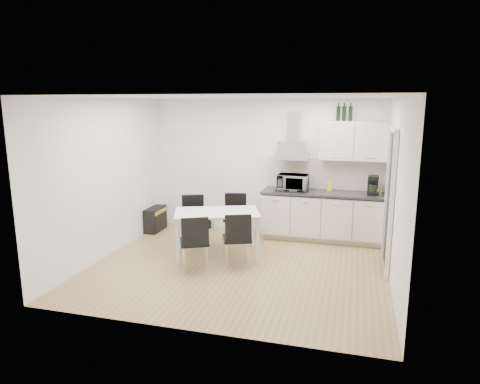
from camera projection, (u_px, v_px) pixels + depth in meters
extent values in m
plane|color=#A58252|center=(238.00, 266.00, 6.70)|extent=(4.50, 4.50, 0.00)
cube|color=white|center=(265.00, 167.00, 8.32)|extent=(4.50, 0.10, 2.60)
cube|color=white|center=(188.00, 219.00, 4.55)|extent=(4.50, 0.10, 2.60)
cube|color=white|center=(106.00, 178.00, 7.01)|extent=(0.10, 4.00, 2.60)
cube|color=white|center=(396.00, 193.00, 5.86)|extent=(0.10, 4.00, 2.60)
plane|color=white|center=(238.00, 97.00, 6.17)|extent=(4.50, 4.50, 0.00)
cube|color=white|center=(389.00, 202.00, 6.44)|extent=(0.08, 1.04, 2.10)
cube|color=beige|center=(321.00, 237.00, 8.04)|extent=(2.16, 0.52, 0.10)
cube|color=beige|center=(322.00, 215.00, 7.91)|extent=(2.20, 0.60, 0.76)
cube|color=#27282A|center=(323.00, 193.00, 7.82)|extent=(2.22, 0.64, 0.04)
cube|color=beige|center=(325.00, 174.00, 8.04)|extent=(2.20, 0.02, 0.58)
cube|color=beige|center=(354.00, 141.00, 7.62)|extent=(1.20, 0.35, 0.70)
cube|color=silver|center=(292.00, 151.00, 7.90)|extent=(0.60, 0.46, 0.30)
cube|color=silver|center=(294.00, 126.00, 7.92)|extent=(0.22, 0.20, 0.55)
imported|color=silver|center=(293.00, 181.00, 7.91)|extent=(0.56, 0.33, 0.37)
cube|color=yellow|center=(329.00, 186.00, 7.87)|extent=(0.08, 0.04, 0.18)
cylinder|color=brown|center=(377.00, 192.00, 7.53)|extent=(0.04, 0.04, 0.11)
cylinder|color=#4C6626|center=(380.00, 192.00, 7.51)|extent=(0.04, 0.04, 0.11)
cylinder|color=black|center=(338.00, 112.00, 7.60)|extent=(0.07, 0.07, 0.32)
cylinder|color=black|center=(344.00, 112.00, 7.57)|extent=(0.07, 0.07, 0.32)
cylinder|color=black|center=(350.00, 112.00, 7.54)|extent=(0.07, 0.07, 0.32)
cube|color=white|center=(217.00, 213.00, 7.08)|extent=(1.57, 1.21, 0.03)
cube|color=white|center=(177.00, 242.00, 6.77)|extent=(0.06, 0.06, 0.72)
cube|color=white|center=(258.00, 240.00, 6.87)|extent=(0.06, 0.06, 0.72)
cube|color=white|center=(180.00, 229.00, 7.44)|extent=(0.06, 0.06, 0.72)
cube|color=white|center=(253.00, 227.00, 7.54)|extent=(0.06, 0.06, 0.72)
cube|color=black|center=(155.00, 219.00, 8.54)|extent=(0.24, 0.57, 0.48)
cube|color=gold|center=(161.00, 211.00, 8.48)|extent=(0.01, 0.51, 0.08)
cube|color=black|center=(206.00, 220.00, 8.77)|extent=(0.25, 0.24, 0.33)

